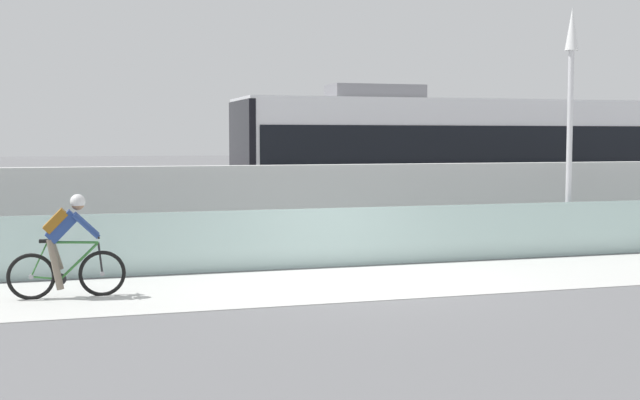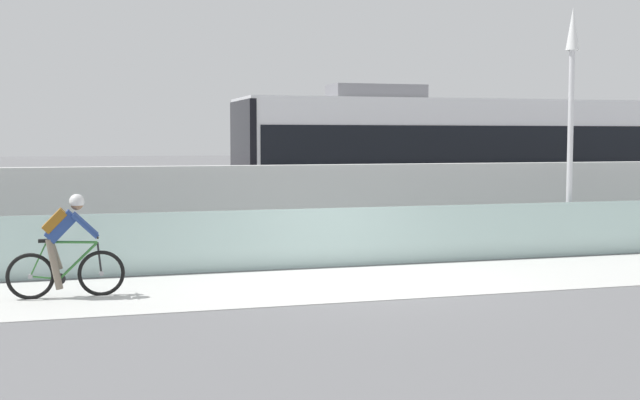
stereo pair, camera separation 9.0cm
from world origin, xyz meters
name	(u,v)px [view 2 (the right image)]	position (x,y,z in m)	size (l,w,h in m)	color
ground_plane	(357,283)	(0.00, 0.00, 0.00)	(200.00, 200.00, 0.00)	slate
bike_path_deck	(357,283)	(0.00, 0.00, 0.01)	(32.00, 3.20, 0.01)	silver
glass_parapet	(326,238)	(0.00, 1.85, 0.56)	(32.00, 0.05, 1.13)	silver
concrete_barrier_wall	(301,210)	(0.00, 3.65, 0.95)	(32.00, 0.36, 1.90)	silver
tram_rail_near	(275,240)	(0.00, 6.13, 0.00)	(32.00, 0.08, 0.01)	#595654
tram_rail_far	(262,234)	(0.00, 7.57, 0.00)	(32.00, 0.08, 0.01)	#595654
tram	(446,160)	(4.81, 6.85, 1.89)	(11.06, 2.54, 3.81)	silver
cyclist_on_bike	(65,247)	(-4.75, 0.00, 0.80)	(1.77, 0.58, 1.61)	black
lamp_post_antenna	(571,99)	(5.49, 2.15, 3.29)	(0.28, 0.28, 5.20)	gray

